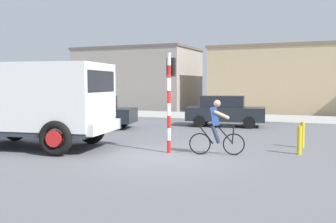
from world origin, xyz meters
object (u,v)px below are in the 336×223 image
at_px(truck_foreground, 32,100).
at_px(car_white_mid, 225,111).
at_px(traffic_light_pole, 170,88).
at_px(car_red_near, 94,112).
at_px(bollard_near, 299,140).
at_px(cyclist, 217,127).
at_px(bollard_far, 302,135).

xyz_separation_m(truck_foreground, car_white_mid, (4.41, 9.25, -0.85)).
distance_m(traffic_light_pole, car_red_near, 7.93).
xyz_separation_m(traffic_light_pole, bollard_near, (3.89, 1.21, -1.62)).
distance_m(car_white_mid, bollard_near, 8.21).
bearing_deg(traffic_light_pole, cyclist, 6.12).
distance_m(cyclist, car_red_near, 8.98).
xyz_separation_m(cyclist, car_red_near, (-7.64, 4.71, -0.05)).
distance_m(cyclist, bollard_far, 3.45).
xyz_separation_m(car_white_mid, bollard_near, (4.21, -7.04, -0.37)).
height_order(car_red_near, bollard_far, car_red_near).
xyz_separation_m(cyclist, bollard_far, (2.38, 2.45, -0.41)).
xyz_separation_m(cyclist, bollard_near, (2.38, 1.05, -0.41)).
height_order(car_red_near, bollard_near, car_red_near).
bearing_deg(traffic_light_pole, car_white_mid, 92.21).
height_order(truck_foreground, bollard_far, truck_foreground).
distance_m(truck_foreground, bollard_far, 9.42).
xyz_separation_m(truck_foreground, car_red_near, (-1.41, 5.87, -0.85)).
distance_m(cyclist, traffic_light_pole, 1.94).
relative_size(traffic_light_pole, car_red_near, 0.75).
height_order(traffic_light_pole, bollard_far, traffic_light_pole).
bearing_deg(truck_foreground, cyclist, 10.52).
distance_m(car_red_near, bollard_near, 10.68).
height_order(bollard_near, bollard_far, same).
xyz_separation_m(cyclist, car_white_mid, (-1.83, 8.09, -0.05)).
relative_size(truck_foreground, cyclist, 3.34).
xyz_separation_m(car_red_near, car_white_mid, (5.81, 3.38, 0.00)).
bearing_deg(bollard_near, traffic_light_pole, -162.68).
distance_m(car_red_near, bollard_far, 10.28).
bearing_deg(car_red_near, cyclist, -31.68).
distance_m(bollard_near, bollard_far, 1.40).
height_order(truck_foreground, traffic_light_pole, traffic_light_pole).
height_order(cyclist, car_red_near, cyclist).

